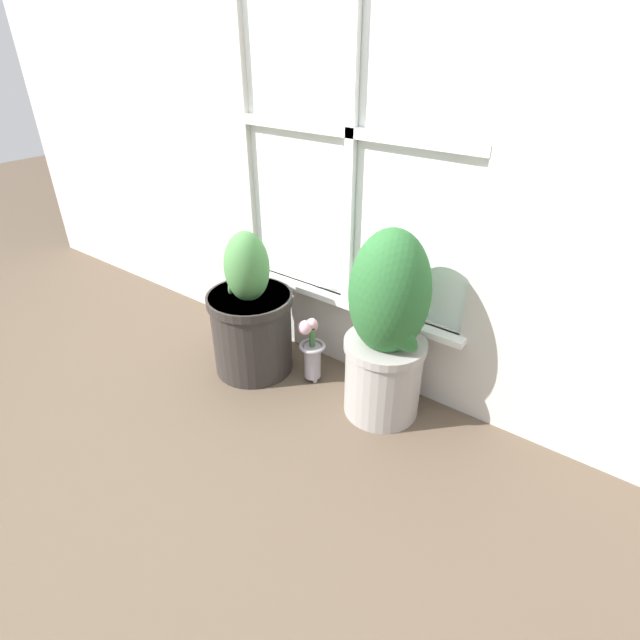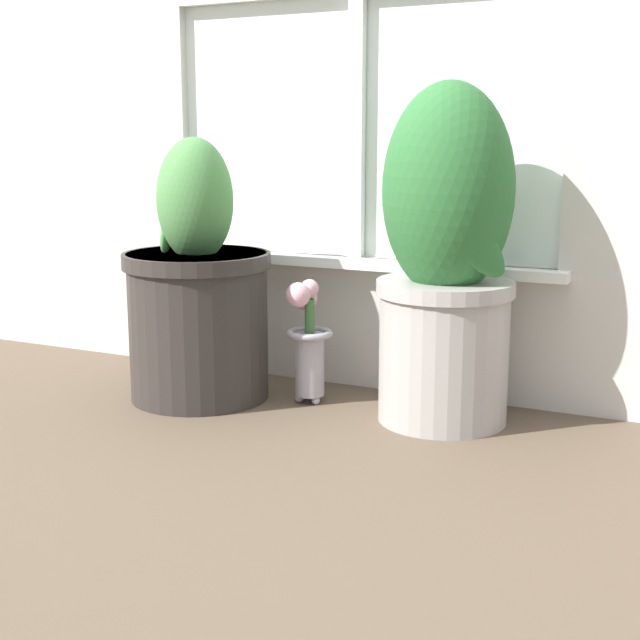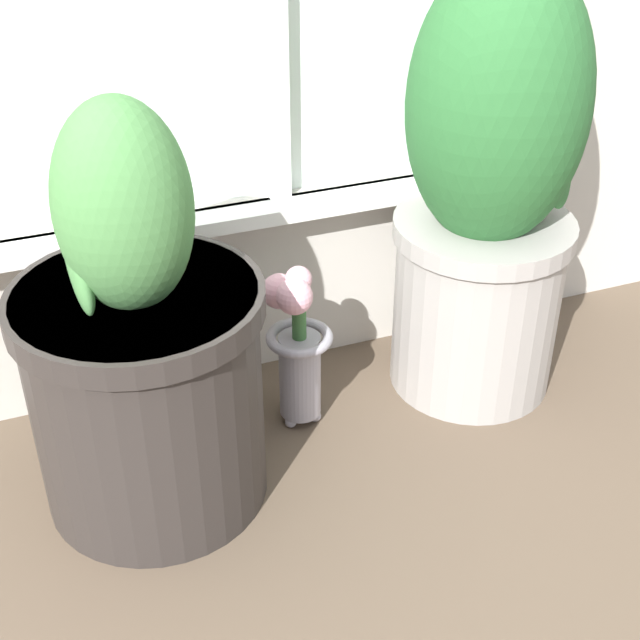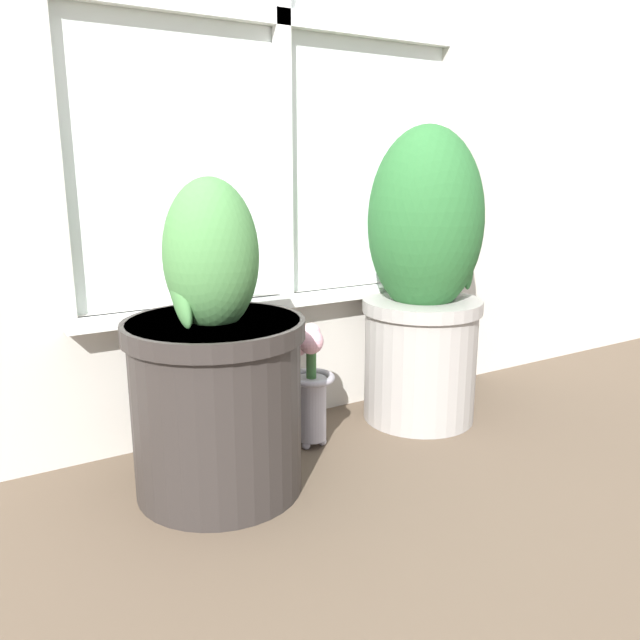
% 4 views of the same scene
% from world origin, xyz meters
% --- Properties ---
extents(ground_plane, '(10.00, 10.00, 0.00)m').
position_xyz_m(ground_plane, '(0.00, 0.00, 0.00)').
color(ground_plane, brown).
extents(potted_plant_left, '(0.35, 0.35, 0.62)m').
position_xyz_m(potted_plant_left, '(-0.29, 0.25, 0.24)').
color(potted_plant_left, '#2D2826').
rests_on(potted_plant_left, ground_plane).
extents(potted_plant_right, '(0.31, 0.31, 0.73)m').
position_xyz_m(potted_plant_right, '(0.29, 0.33, 0.36)').
color(potted_plant_right, '#9E9993').
rests_on(potted_plant_right, ground_plane).
extents(flower_vase, '(0.11, 0.11, 0.29)m').
position_xyz_m(flower_vase, '(-0.04, 0.33, 0.16)').
color(flower_vase, '#99939E').
rests_on(flower_vase, ground_plane).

